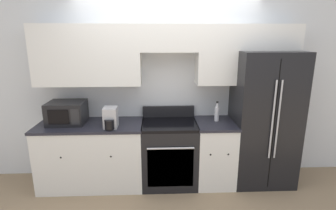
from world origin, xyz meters
TOP-DOWN VIEW (x-y plane):
  - ground_plane at (0.00, 0.00)m, footprint 12.00×12.00m
  - wall_back at (-0.00, 0.58)m, footprint 8.00×0.39m
  - lower_cabinets_left at (-1.04, 0.31)m, footprint 1.41×0.64m
  - lower_cabinets_right at (0.65, 0.31)m, footprint 0.54×0.64m
  - oven_range at (0.02, 0.31)m, footprint 0.74×0.65m
  - refrigerator at (1.32, 0.37)m, footprint 0.83×0.78m
  - microwave at (-1.35, 0.36)m, footprint 0.47×0.40m
  - bottle at (0.68, 0.37)m, footprint 0.06×0.06m
  - paper_towel_holder at (-0.74, 0.15)m, footprint 0.17×0.26m

SIDE VIEW (x-z plane):
  - ground_plane at x=0.00m, z-range 0.00..0.00m
  - lower_cabinets_left at x=-1.04m, z-range 0.00..0.89m
  - lower_cabinets_right at x=0.65m, z-range 0.00..0.89m
  - oven_range at x=0.02m, z-range -0.07..0.97m
  - refrigerator at x=1.32m, z-range 0.00..1.84m
  - bottle at x=0.68m, z-range 0.86..1.13m
  - paper_towel_holder at x=-0.74m, z-range 0.88..1.14m
  - microwave at x=-1.35m, z-range 0.89..1.18m
  - wall_back at x=0.00m, z-range 0.20..2.80m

